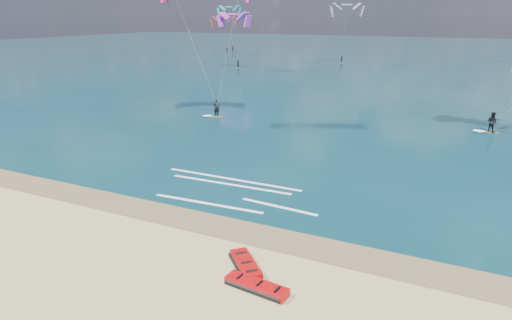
{
  "coord_description": "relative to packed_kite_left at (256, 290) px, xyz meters",
  "views": [
    {
      "loc": [
        11.69,
        -14.53,
        9.94
      ],
      "look_at": [
        0.78,
        8.0,
        1.88
      ],
      "focal_mm": 32.0,
      "sensor_mm": 36.0,
      "label": 1
    }
  ],
  "objects": [
    {
      "name": "ground",
      "position": [
        -5.22,
        41.13,
        0.0
      ],
      "size": [
        320.0,
        320.0,
        0.0
      ],
      "primitive_type": "plane",
      "color": "tan",
      "rests_on": "ground"
    },
    {
      "name": "wet_sand_strip",
      "position": [
        -5.22,
        4.13,
        0.0
      ],
      "size": [
        320.0,
        2.4,
        0.01
      ],
      "primitive_type": "cube",
      "color": "brown",
      "rests_on": "ground"
    },
    {
      "name": "sea",
      "position": [
        -5.22,
        105.13,
        0.02
      ],
      "size": [
        320.0,
        200.0,
        0.04
      ],
      "primitive_type": "cube",
      "color": "#0A3338",
      "rests_on": "ground"
    },
    {
      "name": "packed_kite_left",
      "position": [
        0.0,
        0.0,
        0.0
      ],
      "size": [
        2.8,
        1.27,
        0.36
      ],
      "primitive_type": null,
      "rotation": [
        0.0,
        0.0,
        -0.11
      ],
      "color": "red",
      "rests_on": "ground"
    },
    {
      "name": "packed_kite_mid",
      "position": [
        -1.05,
        1.16,
        0.0
      ],
      "size": [
        2.5,
        2.53,
        0.4
      ],
      "primitive_type": null,
      "rotation": [
        0.0,
        0.0,
        -0.8
      ],
      "color": "#BA0D0C",
      "rests_on": "ground"
    },
    {
      "name": "kitesurfer_main",
      "position": [
        -15.7,
        22.99,
        7.72
      ],
      "size": [
        8.76,
        7.36,
        14.6
      ],
      "rotation": [
        0.0,
        0.0,
        0.5
      ],
      "color": "#BEF11C",
      "rests_on": "sea"
    },
    {
      "name": "shoreline_foam",
      "position": [
        -5.64,
        8.51,
        0.04
      ],
      "size": [
        11.17,
        4.41,
        0.01
      ],
      "color": "white",
      "rests_on": "ground"
    },
    {
      "name": "distant_kites",
      "position": [
        -17.88,
        80.98,
        5.22
      ],
      "size": [
        94.91,
        36.2,
        11.61
      ],
      "color": "#2C7941",
      "rests_on": "ground"
    }
  ]
}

